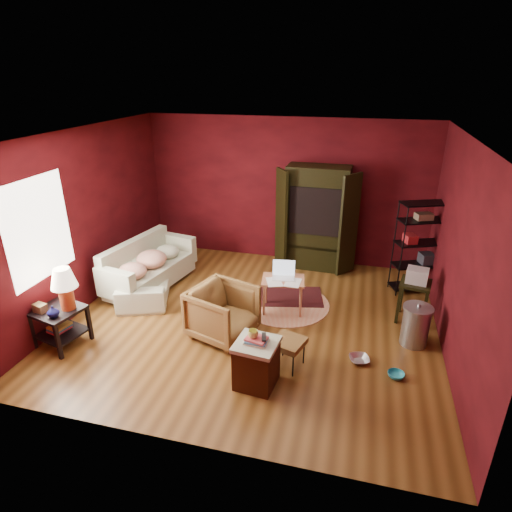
{
  "coord_description": "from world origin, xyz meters",
  "views": [
    {
      "loc": [
        1.48,
        -5.52,
        3.59
      ],
      "look_at": [
        0.0,
        0.2,
        1.0
      ],
      "focal_mm": 30.0,
      "sensor_mm": 36.0,
      "label": 1
    }
  ],
  "objects_px": {
    "tv_armoire": "(317,216)",
    "wire_shelving": "(420,244)",
    "side_table": "(62,300)",
    "sofa": "(147,267)",
    "armchair": "(223,310)",
    "laptop_desk": "(283,282)",
    "hamper": "(256,362)"
  },
  "relations": [
    {
      "from": "hamper",
      "to": "armchair",
      "type": "bearing_deg",
      "value": 129.1
    },
    {
      "from": "armchair",
      "to": "wire_shelving",
      "type": "relative_size",
      "value": 0.52
    },
    {
      "from": "tv_armoire",
      "to": "laptop_desk",
      "type": "bearing_deg",
      "value": -96.35
    },
    {
      "from": "laptop_desk",
      "to": "wire_shelving",
      "type": "bearing_deg",
      "value": 22.51
    },
    {
      "from": "side_table",
      "to": "laptop_desk",
      "type": "xyz_separation_m",
      "value": [
        2.76,
        1.64,
        -0.19
      ]
    },
    {
      "from": "laptop_desk",
      "to": "wire_shelving",
      "type": "xyz_separation_m",
      "value": [
        2.1,
        1.27,
        0.38
      ]
    },
    {
      "from": "laptop_desk",
      "to": "side_table",
      "type": "bearing_deg",
      "value": -157.99
    },
    {
      "from": "laptop_desk",
      "to": "wire_shelving",
      "type": "height_order",
      "value": "wire_shelving"
    },
    {
      "from": "tv_armoire",
      "to": "wire_shelving",
      "type": "relative_size",
      "value": 1.24
    },
    {
      "from": "side_table",
      "to": "tv_armoire",
      "type": "relative_size",
      "value": 0.58
    },
    {
      "from": "side_table",
      "to": "laptop_desk",
      "type": "distance_m",
      "value": 3.22
    },
    {
      "from": "armchair",
      "to": "tv_armoire",
      "type": "distance_m",
      "value": 2.99
    },
    {
      "from": "armchair",
      "to": "wire_shelving",
      "type": "xyz_separation_m",
      "value": [
        2.8,
        2.18,
        0.46
      ]
    },
    {
      "from": "hamper",
      "to": "laptop_desk",
      "type": "relative_size",
      "value": 0.85
    },
    {
      "from": "laptop_desk",
      "to": "armchair",
      "type": "bearing_deg",
      "value": -136.19
    },
    {
      "from": "side_table",
      "to": "wire_shelving",
      "type": "xyz_separation_m",
      "value": [
        4.86,
        2.9,
        0.18
      ]
    },
    {
      "from": "armchair",
      "to": "wire_shelving",
      "type": "bearing_deg",
      "value": -34.01
    },
    {
      "from": "hamper",
      "to": "tv_armoire",
      "type": "xyz_separation_m",
      "value": [
        0.23,
        3.67,
        0.72
      ]
    },
    {
      "from": "side_table",
      "to": "hamper",
      "type": "distance_m",
      "value": 2.83
    },
    {
      "from": "armchair",
      "to": "side_table",
      "type": "relative_size",
      "value": 0.73
    },
    {
      "from": "sofa",
      "to": "side_table",
      "type": "height_order",
      "value": "side_table"
    },
    {
      "from": "sofa",
      "to": "armchair",
      "type": "distance_m",
      "value": 2.08
    },
    {
      "from": "side_table",
      "to": "wire_shelving",
      "type": "bearing_deg",
      "value": 30.85
    },
    {
      "from": "wire_shelving",
      "to": "side_table",
      "type": "bearing_deg",
      "value": -171.51
    },
    {
      "from": "hamper",
      "to": "side_table",
      "type": "bearing_deg",
      "value": 176.45
    },
    {
      "from": "laptop_desk",
      "to": "tv_armoire",
      "type": "height_order",
      "value": "tv_armoire"
    },
    {
      "from": "side_table",
      "to": "armchair",
      "type": "bearing_deg",
      "value": 19.4
    },
    {
      "from": "sofa",
      "to": "laptop_desk",
      "type": "distance_m",
      "value": 2.48
    },
    {
      "from": "sofa",
      "to": "laptop_desk",
      "type": "height_order",
      "value": "laptop_desk"
    },
    {
      "from": "armchair",
      "to": "sofa",
      "type": "bearing_deg",
      "value": 76.27
    },
    {
      "from": "side_table",
      "to": "sofa",
      "type": "bearing_deg",
      "value": 80.81
    },
    {
      "from": "tv_armoire",
      "to": "wire_shelving",
      "type": "height_order",
      "value": "tv_armoire"
    }
  ]
}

